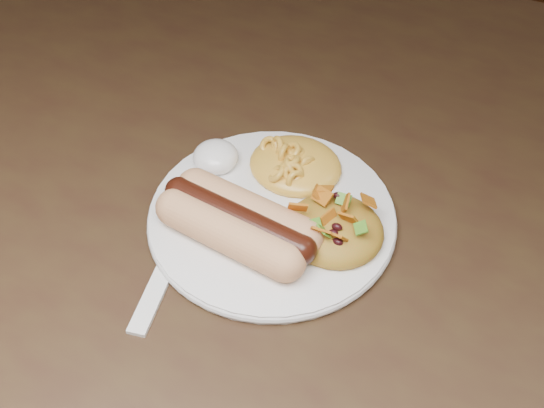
% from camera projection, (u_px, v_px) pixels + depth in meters
% --- Properties ---
extents(table, '(1.60, 0.90, 0.75)m').
position_uv_depth(table, '(335.00, 281.00, 0.62)').
color(table, '#352714').
rests_on(table, floor).
extents(plate, '(0.23, 0.23, 0.01)m').
position_uv_depth(plate, '(272.00, 216.00, 0.55)').
color(plate, white).
rests_on(plate, table).
extents(hotdog, '(0.12, 0.07, 0.03)m').
position_uv_depth(hotdog, '(238.00, 222.00, 0.51)').
color(hotdog, tan).
rests_on(hotdog, plate).
extents(mac_and_cheese, '(0.10, 0.10, 0.03)m').
position_uv_depth(mac_and_cheese, '(296.00, 156.00, 0.57)').
color(mac_and_cheese, yellow).
rests_on(mac_and_cheese, plate).
extents(sour_cream, '(0.05, 0.05, 0.03)m').
position_uv_depth(sour_cream, '(215.00, 153.00, 0.57)').
color(sour_cream, white).
rests_on(sour_cream, plate).
extents(taco_salad, '(0.08, 0.08, 0.04)m').
position_uv_depth(taco_salad, '(335.00, 223.00, 0.51)').
color(taco_salad, '#CD4716').
rests_on(taco_salad, plate).
extents(fork, '(0.05, 0.14, 0.00)m').
position_uv_depth(fork, '(160.00, 281.00, 0.50)').
color(fork, silver).
rests_on(fork, table).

